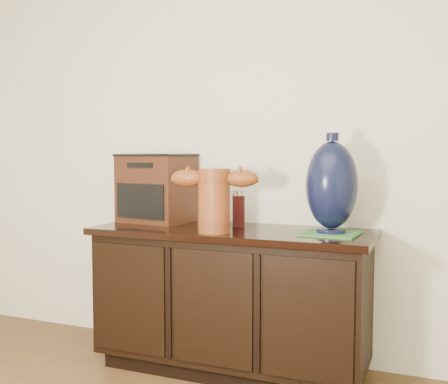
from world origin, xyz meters
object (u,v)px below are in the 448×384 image
at_px(sideboard, 231,298).
at_px(lamp_base, 332,185).
at_px(tv_radio, 157,188).
at_px(spray_can, 239,209).
at_px(terracotta_vessel, 214,197).

bearing_deg(sideboard, lamp_base, 0.55).
xyz_separation_m(tv_radio, spray_can, (0.52, -0.03, -0.10)).
bearing_deg(lamp_base, tv_radio, 173.72).
distance_m(tv_radio, spray_can, 0.53).
height_order(sideboard, terracotta_vessel, terracotta_vessel).
xyz_separation_m(sideboard, terracotta_vessel, (-0.03, -0.15, 0.55)).
bearing_deg(lamp_base, sideboard, -179.45).
height_order(sideboard, lamp_base, lamp_base).
xyz_separation_m(lamp_base, spray_can, (-0.51, 0.08, -0.14)).
relative_size(terracotta_vessel, lamp_base, 0.93).
distance_m(tv_radio, lamp_base, 1.03).
relative_size(sideboard, tv_radio, 3.43).
distance_m(terracotta_vessel, tv_radio, 0.55).
height_order(tv_radio, lamp_base, lamp_base).
distance_m(terracotta_vessel, spray_can, 0.25).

